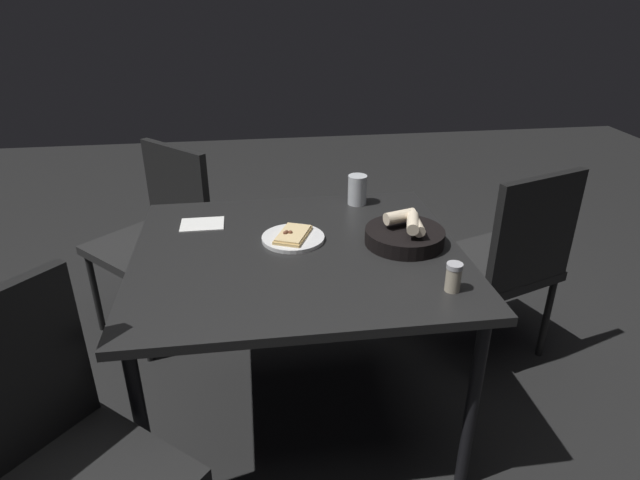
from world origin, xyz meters
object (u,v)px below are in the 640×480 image
bread_basket (405,235)px  beer_glass (357,191)px  pizza_plate (293,237)px  pepper_shaker (453,279)px  chair_near (160,228)px  chair_spare (507,256)px  dining_table (298,265)px  chair_far (46,457)px

bread_basket → beer_glass: 0.39m
beer_glass → pizza_plate: bearing=46.1°
bread_basket → beer_glass: bearing=-76.9°
pepper_shaker → chair_near: size_ratio=0.10×
bread_basket → chair_spare: 0.61m
pizza_plate → bread_basket: 0.39m
dining_table → chair_near: chair_near is taller
dining_table → chair_spare: (-0.89, -0.22, -0.15)m
dining_table → pizza_plate: (0.01, -0.08, 0.07)m
chair_spare → beer_glass: bearing=-14.9°
chair_far → chair_spare: size_ratio=1.05×
pizza_plate → chair_near: 0.87m
dining_table → chair_near: 0.93m
dining_table → chair_near: (0.57, -0.71, -0.15)m
pepper_shaker → beer_glass: bearing=-78.5°
chair_far → chair_spare: (-1.55, -0.86, -0.03)m
dining_table → pizza_plate: pizza_plate is taller
chair_near → pizza_plate: bearing=131.7°
pizza_plate → chair_near: bearing=-48.3°
pepper_shaker → chair_near: bearing=-46.1°
pepper_shaker → chair_far: 1.15m
pepper_shaker → chair_far: size_ratio=0.10×
chair_near → beer_glass: bearing=158.9°
pepper_shaker → bread_basket: bearing=-80.5°
pizza_plate → beer_glass: size_ratio=1.84×
beer_glass → pepper_shaker: beer_glass is taller
bread_basket → chair_near: chair_near is taller
pepper_shaker → chair_far: chair_far is taller
pizza_plate → beer_glass: beer_glass is taller
dining_table → beer_glass: (-0.28, -0.38, 0.11)m
pizza_plate → pepper_shaker: 0.59m
beer_glass → chair_spare: size_ratio=0.14×
chair_far → chair_spare: bearing=-151.0°
pizza_plate → chair_spare: (-0.90, -0.14, -0.22)m
chair_spare → bread_basket: bearing=23.3°
dining_table → beer_glass: beer_glass is taller
chair_near → dining_table: bearing=128.8°
dining_table → chair_far: 0.92m
chair_near → chair_far: 1.35m
pepper_shaker → chair_spare: bearing=-130.4°
dining_table → pepper_shaker: pepper_shaker is taller
chair_near → chair_spare: bearing=161.4°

